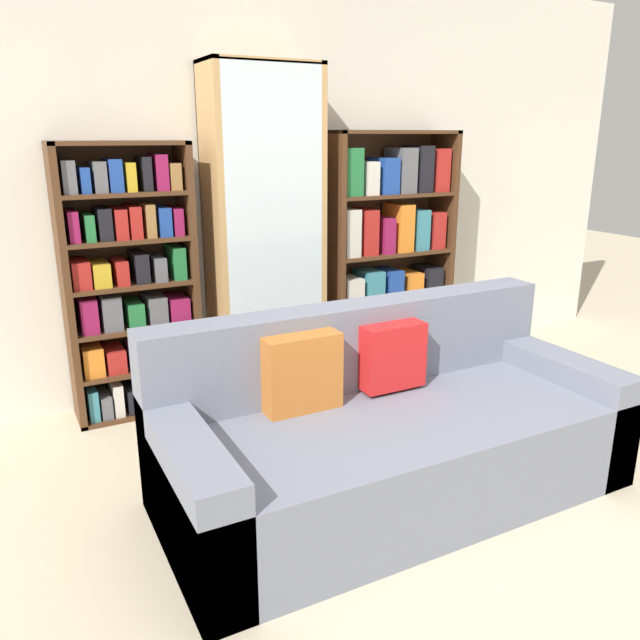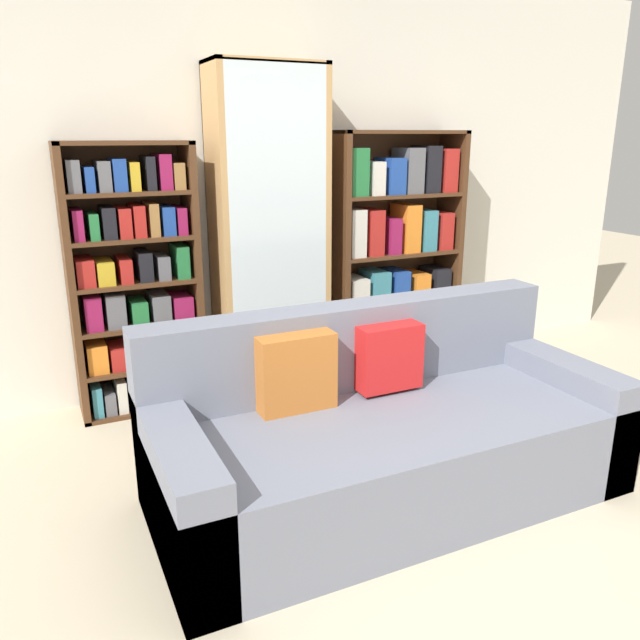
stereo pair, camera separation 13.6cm
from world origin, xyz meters
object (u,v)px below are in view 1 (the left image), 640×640
couch (389,434)px  bookshelf_right (388,256)px  wine_bottle (381,382)px  bookshelf_left (130,287)px  display_cabinet (264,235)px

couch → bookshelf_right: bookshelf_right is taller
couch → wine_bottle: (0.51, 0.86, -0.15)m
couch → wine_bottle: size_ratio=5.95×
wine_bottle → bookshelf_left: bearing=155.1°
couch → display_cabinet: bearing=90.1°
couch → bookshelf_left: bookshelf_left is taller
bookshelf_right → bookshelf_left: bearing=180.0°
bookshelf_left → wine_bottle: bearing=-24.9°
wine_bottle → display_cabinet: bearing=129.6°
display_cabinet → wine_bottle: size_ratio=5.67×
display_cabinet → bookshelf_left: bearing=178.9°
couch → display_cabinet: (-0.00, 1.48, 0.74)m
display_cabinet → wine_bottle: bearing=-50.4°
bookshelf_left → wine_bottle: bookshelf_left is taller
bookshelf_left → wine_bottle: size_ratio=4.43×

